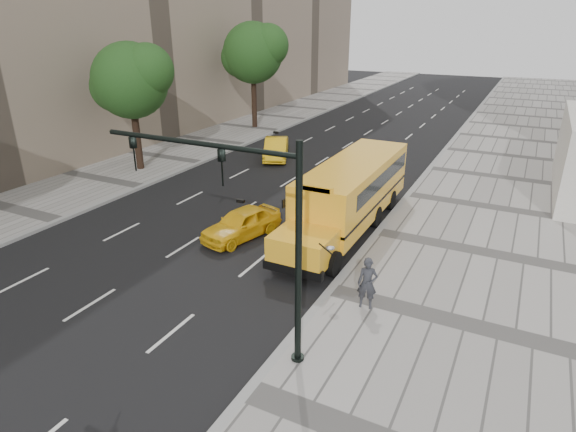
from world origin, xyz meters
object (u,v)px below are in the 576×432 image
at_px(tree_b, 131,80).
at_px(taxi_near, 241,223).
at_px(pedestrian, 367,283).
at_px(taxi_far, 276,149).
at_px(tree_c, 254,52).
at_px(school_bus, 352,189).
at_px(traffic_signal, 250,221).

relative_size(tree_b, taxi_near, 2.00).
relative_size(tree_b, pedestrian, 4.43).
xyz_separation_m(tree_b, pedestrian, (17.88, -8.82, -4.59)).
bearing_deg(tree_b, taxi_far, 45.29).
bearing_deg(tree_b, pedestrian, -26.25).
bearing_deg(tree_c, taxi_far, -51.50).
height_order(taxi_far, pedestrian, pedestrian).
bearing_deg(pedestrian, school_bus, 101.45).
xyz_separation_m(taxi_far, pedestrian, (11.55, -15.21, 0.33)).
relative_size(pedestrian, traffic_signal, 0.28).
distance_m(school_bus, pedestrian, 7.25).
relative_size(taxi_near, taxi_far, 0.91).
height_order(tree_c, taxi_near, tree_c).
height_order(taxi_near, pedestrian, pedestrian).
bearing_deg(tree_b, traffic_signal, -38.09).
bearing_deg(tree_b, tree_c, 89.96).
relative_size(school_bus, taxi_far, 2.69).
distance_m(school_bus, taxi_near, 5.28).
bearing_deg(traffic_signal, pedestrian, 56.39).
distance_m(tree_b, traffic_signal, 19.89).
relative_size(tree_c, taxi_near, 2.26).
bearing_deg(pedestrian, tree_c, 114.88).
height_order(school_bus, taxi_far, school_bus).
height_order(tree_b, taxi_near, tree_b).
bearing_deg(tree_c, school_bus, -48.02).
bearing_deg(school_bus, tree_b, 171.47).
relative_size(tree_c, traffic_signal, 1.39).
height_order(taxi_near, taxi_far, taxi_far).
bearing_deg(tree_c, tree_b, -90.04).
xyz_separation_m(school_bus, pedestrian, (2.96, -6.58, -0.73)).
distance_m(taxi_far, traffic_signal, 21.08).
xyz_separation_m(tree_b, taxi_far, (6.33, 6.39, -4.91)).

